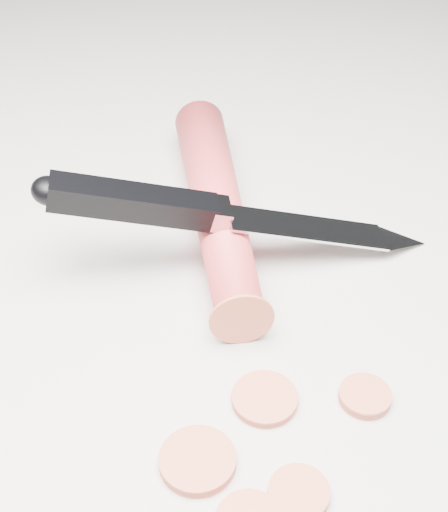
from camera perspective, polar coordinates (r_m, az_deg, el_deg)
name	(u,v)px	position (r m, az deg, el deg)	size (l,w,h in m)	color
ground	(198,364)	(0.43, -2.06, -8.63)	(2.40, 2.40, 0.00)	beige
carrot	(217,204)	(0.51, -0.57, 4.16)	(0.04, 0.04, 0.23)	red
carrot_slice_2	(265,399)	(0.41, 3.27, -11.32)	(0.04, 0.04, 0.01)	#DD5D3C
carrot_slice_3	(365,396)	(0.42, 11.21, -10.94)	(0.03, 0.03, 0.01)	#DD5D3C
carrot_slice_4	(198,460)	(0.38, -2.13, -16.03)	(0.04, 0.04, 0.01)	#DD5D3C
carrot_slice_5	(299,493)	(0.38, 6.01, -18.33)	(0.03, 0.03, 0.01)	#DD5D3C
kitchen_knife	(242,212)	(0.47, 1.47, 3.53)	(0.26, 0.11, 0.08)	#B4B6BB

